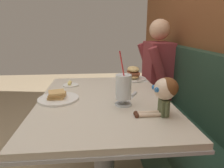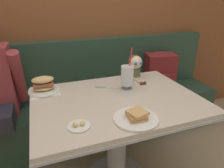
{
  "view_description": "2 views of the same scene",
  "coord_description": "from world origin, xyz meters",
  "px_view_note": "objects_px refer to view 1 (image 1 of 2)",
  "views": [
    {
      "loc": [
        1.19,
        0.13,
        1.17
      ],
      "look_at": [
        0.0,
        0.23,
        0.83
      ],
      "focal_mm": 32.01,
      "sensor_mm": 36.0,
      "label": 1
    },
    {
      "loc": [
        -0.46,
        -0.96,
        1.36
      ],
      "look_at": [
        -0.03,
        0.2,
        0.84
      ],
      "focal_mm": 32.82,
      "sensor_mm": 36.0,
      "label": 2
    }
  ],
  "objects_px": {
    "toast_plate": "(58,98)",
    "milkshake_glass": "(123,89)",
    "butter_saucer": "(70,85)",
    "butter_knife": "(133,96)",
    "diner_patron": "(154,69)",
    "seated_doll": "(165,91)",
    "sandwich_plate": "(133,74)"
  },
  "relations": [
    {
      "from": "toast_plate",
      "to": "butter_knife",
      "type": "height_order",
      "value": "toast_plate"
    },
    {
      "from": "toast_plate",
      "to": "diner_patron",
      "type": "relative_size",
      "value": 0.31
    },
    {
      "from": "toast_plate",
      "to": "milkshake_glass",
      "type": "height_order",
      "value": "milkshake_glass"
    },
    {
      "from": "butter_saucer",
      "to": "butter_knife",
      "type": "relative_size",
      "value": 0.55
    },
    {
      "from": "milkshake_glass",
      "to": "sandwich_plate",
      "type": "distance_m",
      "value": 0.6
    },
    {
      "from": "milkshake_glass",
      "to": "butter_knife",
      "type": "relative_size",
      "value": 1.45
    },
    {
      "from": "toast_plate",
      "to": "diner_patron",
      "type": "bearing_deg",
      "value": 135.11
    },
    {
      "from": "sandwich_plate",
      "to": "milkshake_glass",
      "type": "bearing_deg",
      "value": -16.42
    },
    {
      "from": "milkshake_glass",
      "to": "seated_doll",
      "type": "bearing_deg",
      "value": 49.77
    },
    {
      "from": "sandwich_plate",
      "to": "seated_doll",
      "type": "relative_size",
      "value": 1.01
    },
    {
      "from": "milkshake_glass",
      "to": "butter_saucer",
      "type": "bearing_deg",
      "value": -140.83
    },
    {
      "from": "toast_plate",
      "to": "butter_knife",
      "type": "distance_m",
      "value": 0.47
    },
    {
      "from": "butter_saucer",
      "to": "diner_patron",
      "type": "bearing_deg",
      "value": 124.03
    },
    {
      "from": "milkshake_glass",
      "to": "butter_saucer",
      "type": "xyz_separation_m",
      "value": [
        -0.43,
        -0.35,
        -0.09
      ]
    },
    {
      "from": "seated_doll",
      "to": "milkshake_glass",
      "type": "bearing_deg",
      "value": -130.23
    },
    {
      "from": "milkshake_glass",
      "to": "butter_knife",
      "type": "height_order",
      "value": "milkshake_glass"
    },
    {
      "from": "butter_saucer",
      "to": "milkshake_glass",
      "type": "bearing_deg",
      "value": 39.17
    },
    {
      "from": "toast_plate",
      "to": "sandwich_plate",
      "type": "distance_m",
      "value": 0.72
    },
    {
      "from": "milkshake_glass",
      "to": "butter_knife",
      "type": "distance_m",
      "value": 0.19
    },
    {
      "from": "butter_knife",
      "to": "sandwich_plate",
      "type": "bearing_deg",
      "value": 168.63
    },
    {
      "from": "butter_saucer",
      "to": "diner_patron",
      "type": "height_order",
      "value": "diner_patron"
    },
    {
      "from": "toast_plate",
      "to": "butter_saucer",
      "type": "distance_m",
      "value": 0.31
    },
    {
      "from": "seated_doll",
      "to": "butter_saucer",
      "type": "bearing_deg",
      "value": -137.62
    },
    {
      "from": "diner_patron",
      "to": "seated_doll",
      "type": "bearing_deg",
      "value": -14.16
    },
    {
      "from": "diner_patron",
      "to": "butter_knife",
      "type": "bearing_deg",
      "value": -24.86
    },
    {
      "from": "toast_plate",
      "to": "seated_doll",
      "type": "distance_m",
      "value": 0.65
    },
    {
      "from": "sandwich_plate",
      "to": "seated_doll",
      "type": "bearing_deg",
      "value": 1.23
    },
    {
      "from": "toast_plate",
      "to": "sandwich_plate",
      "type": "bearing_deg",
      "value": 129.07
    },
    {
      "from": "milkshake_glass",
      "to": "diner_patron",
      "type": "bearing_deg",
      "value": 154.38
    },
    {
      "from": "butter_knife",
      "to": "seated_doll",
      "type": "height_order",
      "value": "seated_doll"
    },
    {
      "from": "milkshake_glass",
      "to": "butter_saucer",
      "type": "height_order",
      "value": "milkshake_glass"
    },
    {
      "from": "butter_saucer",
      "to": "butter_knife",
      "type": "xyz_separation_m",
      "value": [
        0.29,
        0.43,
        -0.0
      ]
    }
  ]
}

